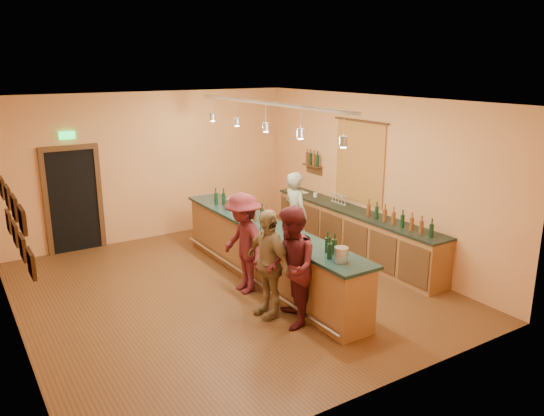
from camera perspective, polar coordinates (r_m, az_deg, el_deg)
floor at (r=9.25m, az=-4.75°, el=-8.78°), size 7.00×7.00×0.00m
ceiling at (r=8.47m, az=-5.23°, el=11.39°), size 6.50×7.00×0.02m
wall_back at (r=11.88m, az=-12.82°, el=4.40°), size 6.50×0.02×3.20m
wall_front at (r=5.98m, az=10.80°, el=-6.24°), size 6.50×0.02×3.20m
wall_left at (r=7.85m, az=-26.53°, el=-2.40°), size 0.02×7.00×3.20m
wall_right at (r=10.57m, az=10.86°, el=3.19°), size 0.02×7.00×3.20m
doorway at (r=11.51m, az=-20.61°, el=1.04°), size 1.15×0.09×2.48m
tapestry at (r=10.80m, az=9.41°, el=4.87°), size 0.03×1.40×1.60m
bottle_shelf at (r=11.94m, az=4.37°, el=5.12°), size 0.17×0.55×0.54m
picture_grid at (r=7.04m, az=-25.85°, el=-1.24°), size 0.06×2.20×0.70m
back_counter at (r=10.80m, az=8.83°, el=-2.57°), size 0.60×4.55×1.27m
tasting_bar at (r=9.38m, az=-0.63°, el=-4.40°), size 0.74×5.10×1.38m
pendant_track at (r=8.87m, az=-0.67°, el=10.22°), size 0.11×4.60×0.50m
bartender at (r=10.45m, az=2.56°, el=-0.80°), size 0.42×0.64×1.75m
customer_a at (r=7.76m, az=2.06°, el=-6.39°), size 0.98×1.08×1.81m
customer_b at (r=8.06m, az=-0.44°, el=-5.97°), size 0.48×1.02×1.69m
customer_c at (r=8.90m, az=-3.07°, el=-3.80°), size 0.64×1.11×1.72m
bar_stool at (r=10.31m, az=1.31°, el=-2.52°), size 0.37×0.37×0.76m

